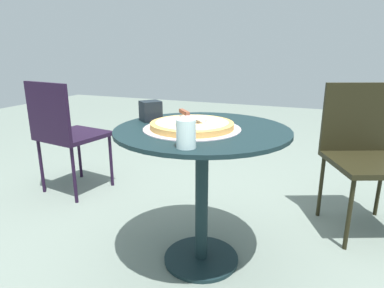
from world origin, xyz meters
TOP-DOWN VIEW (x-y plane):
  - ground_plane at (0.00, 0.00)m, footprint 10.00×10.00m
  - patio_table at (0.00, 0.00)m, footprint 0.81×0.81m
  - pizza_on_tray at (0.03, -0.04)m, footprint 0.45×0.45m
  - pizza_server at (-0.01, -0.08)m, footprint 0.19×0.18m
  - drinking_cup at (0.32, 0.05)m, footprint 0.07×0.07m
  - napkin_dispenser at (-0.06, -0.30)m, footprint 0.13×0.13m
  - patio_chair_near at (-0.70, 0.76)m, footprint 0.57×0.57m
  - patio_chair_far at (-0.42, -1.21)m, footprint 0.48×0.48m

SIDE VIEW (x-z plane):
  - ground_plane at x=0.00m, z-range 0.00..0.00m
  - patio_chair_far at x=-0.42m, z-range 0.07..0.91m
  - patio_chair_near at x=-0.70m, z-range 0.07..0.92m
  - patio_table at x=0.00m, z-range 0.18..0.88m
  - pizza_on_tray at x=0.03m, z-range 0.69..0.74m
  - napkin_dispenser at x=-0.06m, z-range 0.70..0.80m
  - drinking_cup at x=0.32m, z-range 0.70..0.80m
  - pizza_server at x=-0.01m, z-range 0.74..0.76m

